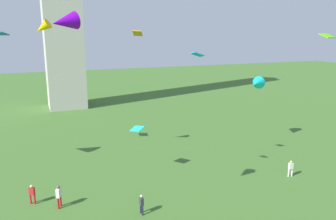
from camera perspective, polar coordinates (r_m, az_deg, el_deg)
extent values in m
cylinder|color=red|center=(29.36, -21.74, -13.96)|extent=(0.14, 0.14, 0.77)
cylinder|color=red|center=(29.53, -22.34, -13.85)|extent=(0.14, 0.14, 0.77)
cube|color=red|center=(29.15, -22.16, -12.68)|extent=(0.48, 0.42, 0.61)
sphere|color=beige|center=(28.98, -22.23, -11.93)|extent=(0.23, 0.23, 0.23)
cylinder|color=red|center=(28.02, -18.18, -14.87)|extent=(0.17, 0.17, 0.89)
cylinder|color=red|center=(28.35, -17.82, -14.51)|extent=(0.17, 0.17, 0.89)
cube|color=silver|center=(27.83, -18.11, -13.24)|extent=(0.48, 0.55, 0.70)
sphere|color=brown|center=(27.63, -18.18, -12.34)|extent=(0.26, 0.26, 0.26)
cylinder|color=#1E2333|center=(26.27, -4.67, -16.36)|extent=(0.14, 0.14, 0.75)
cylinder|color=#1E2333|center=(26.00, -4.37, -16.70)|extent=(0.14, 0.14, 0.75)
cube|color=#2D3338|center=(25.81, -4.55, -15.22)|extent=(0.26, 0.42, 0.60)
sphere|color=beige|center=(25.62, -4.57, -14.42)|extent=(0.22, 0.22, 0.22)
cylinder|color=silver|center=(34.05, 19.85, -10.02)|extent=(0.14, 0.14, 0.76)
cylinder|color=silver|center=(34.23, 20.34, -9.93)|extent=(0.14, 0.14, 0.76)
cube|color=silver|center=(33.89, 20.18, -8.92)|extent=(0.44, 0.30, 0.60)
sphere|color=#D8AD84|center=(33.75, 20.24, -8.27)|extent=(0.22, 0.22, 0.22)
cube|color=#1BD29E|center=(31.22, -5.27, -3.21)|extent=(1.31, 1.54, 0.57)
cone|color=#6E05CC|center=(20.17, -17.25, 14.13)|extent=(1.86, 1.58, 1.24)
cube|color=#0C5EB3|center=(36.25, -26.69, 11.56)|extent=(1.63, 1.88, 0.37)
cube|color=#C9860F|center=(24.39, -5.20, 12.87)|extent=(0.94, 1.07, 0.42)
cone|color=#11C1C8|center=(40.33, 14.84, 4.36)|extent=(2.56, 2.47, 1.51)
cube|color=#0B9CF0|center=(29.67, 5.03, 9.39)|extent=(1.14, 0.81, 0.51)
cone|color=#F0B805|center=(33.23, -20.55, 13.01)|extent=(1.89, 1.59, 1.52)
cube|color=#57CA0A|center=(35.47, 25.47, 11.35)|extent=(1.67, 1.32, 0.45)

